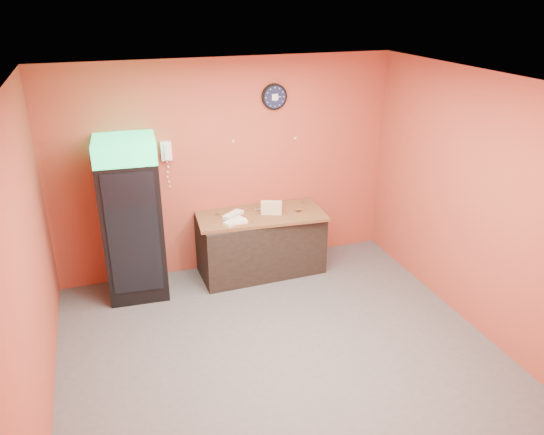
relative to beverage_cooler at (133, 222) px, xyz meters
name	(u,v)px	position (x,y,z in m)	size (l,w,h in m)	color
floor	(277,346)	(1.27, -1.61, -0.97)	(4.50, 4.50, 0.00)	#47474C
back_wall	(227,168)	(1.27, 0.39, 0.43)	(4.50, 0.02, 2.80)	#AC4630
left_wall	(27,263)	(-0.98, -1.61, 0.43)	(0.02, 4.00, 2.80)	#AC4630
right_wall	(470,201)	(3.52, -1.61, 0.43)	(0.02, 4.00, 2.80)	#AC4630
ceiling	(278,82)	(1.27, -1.61, 1.83)	(4.50, 4.00, 0.02)	white
beverage_cooler	(133,222)	(0.00, 0.00, 0.00)	(0.74, 0.75, 1.99)	black
prep_counter	(261,244)	(1.62, 0.03, -0.57)	(1.62, 0.72, 0.81)	black
wall_clock	(274,97)	(1.92, 0.37, 1.31)	(0.33, 0.06, 0.33)	black
wall_phone	(166,151)	(0.50, 0.34, 0.74)	(0.13, 0.11, 0.24)	white
butcher_paper	(261,215)	(1.62, 0.03, -0.14)	(1.65, 0.77, 0.04)	brown
sub_roll_stack	(271,208)	(1.75, -0.02, -0.04)	(0.29, 0.18, 0.17)	beige
wrapped_sandwich_left	(234,222)	(1.21, -0.15, -0.10)	(0.29, 0.11, 0.04)	white
wrapped_sandwich_mid	(237,222)	(1.25, -0.17, -0.11)	(0.25, 0.10, 0.04)	white
wrapped_sandwich_right	(233,215)	(1.25, 0.06, -0.10)	(0.30, 0.12, 0.04)	white
kitchen_tool	(265,207)	(1.72, 0.16, -0.09)	(0.06, 0.06, 0.06)	silver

